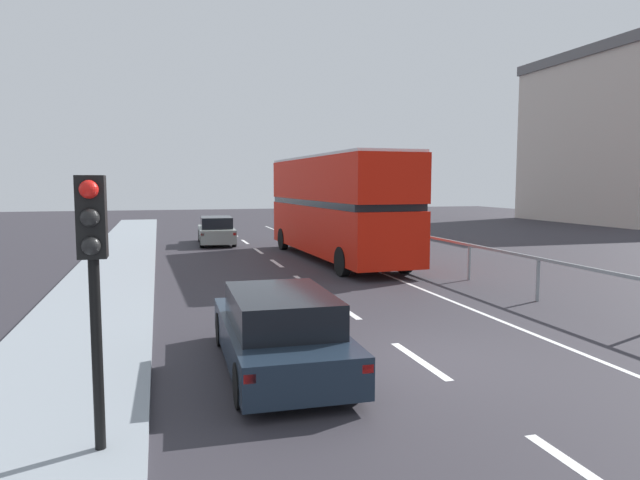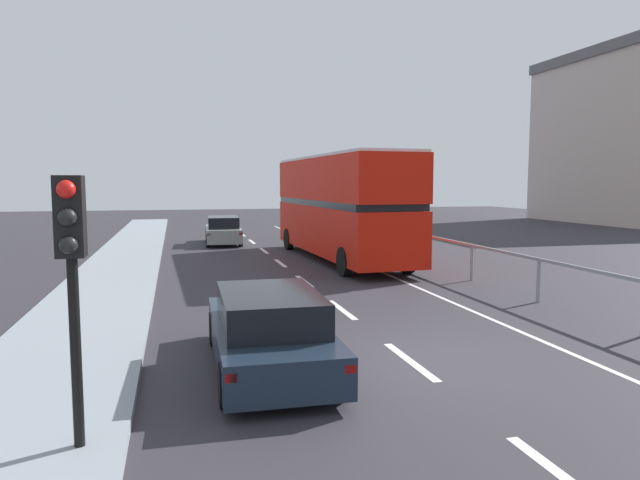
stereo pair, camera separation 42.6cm
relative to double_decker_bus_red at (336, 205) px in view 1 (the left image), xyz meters
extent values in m
cube|color=#2E2B32|center=(-2.53, -13.09, -2.30)|extent=(74.49, 120.00, 0.10)
cube|color=gray|center=(-8.47, -13.09, -2.18)|extent=(2.76, 80.00, 0.14)
cube|color=silver|center=(-2.53, -17.44, -2.25)|extent=(0.16, 2.22, 0.01)
cube|color=silver|center=(-2.53, -13.17, -2.25)|extent=(0.16, 2.22, 0.01)
cube|color=silver|center=(-2.53, -8.91, -2.25)|extent=(0.16, 2.22, 0.01)
cube|color=silver|center=(-2.53, -4.64, -2.25)|extent=(0.16, 2.22, 0.01)
cube|color=silver|center=(-2.53, -0.37, -2.25)|extent=(0.16, 2.22, 0.01)
cube|color=silver|center=(-2.53, 3.89, -2.25)|extent=(0.16, 2.22, 0.01)
cube|color=silver|center=(-2.53, 8.16, -2.25)|extent=(0.16, 2.22, 0.01)
cube|color=silver|center=(-2.53, 12.43, -2.25)|extent=(0.16, 2.22, 0.01)
cube|color=silver|center=(-2.53, 16.70, -2.25)|extent=(0.16, 2.22, 0.01)
cube|color=silver|center=(0.53, -4.09, -2.25)|extent=(0.12, 46.00, 0.01)
cube|color=gray|center=(2.72, -4.09, -1.12)|extent=(0.08, 42.00, 0.08)
cylinder|color=gray|center=(2.72, -9.34, -1.68)|extent=(0.10, 0.10, 1.14)
cylinder|color=gray|center=(2.72, -5.84, -1.68)|extent=(0.10, 0.10, 1.14)
cylinder|color=gray|center=(2.72, -2.34, -1.68)|extent=(0.10, 0.10, 1.14)
cylinder|color=gray|center=(2.72, 1.16, -1.68)|extent=(0.10, 0.10, 1.14)
cylinder|color=gray|center=(2.72, 4.66, -1.68)|extent=(0.10, 0.10, 1.14)
cylinder|color=gray|center=(2.72, 8.16, -1.68)|extent=(0.10, 0.10, 1.14)
cylinder|color=gray|center=(2.72, 11.66, -1.68)|extent=(0.10, 0.10, 1.14)
cylinder|color=gray|center=(2.72, 15.16, -1.68)|extent=(0.10, 0.10, 1.14)
cube|color=red|center=(0.00, -0.01, -0.97)|extent=(2.93, 11.24, 1.87)
cube|color=black|center=(0.00, -0.01, 0.09)|extent=(2.93, 10.80, 0.24)
cube|color=red|center=(0.00, -0.01, 1.03)|extent=(2.93, 11.24, 1.64)
cube|color=silver|center=(0.00, -0.01, 1.90)|extent=(2.87, 11.02, 0.10)
cube|color=black|center=(-0.21, 5.54, -0.88)|extent=(2.25, 0.13, 1.31)
cube|color=yellow|center=(-0.21, 5.54, 1.44)|extent=(1.50, 0.10, 0.28)
cylinder|color=black|center=(-1.31, 4.12, -1.75)|extent=(0.32, 1.01, 1.00)
cylinder|color=black|center=(0.99, 4.21, -1.75)|extent=(0.32, 1.01, 1.00)
cylinder|color=black|center=(-1.00, -4.03, -1.75)|extent=(0.32, 1.01, 1.00)
cylinder|color=black|center=(1.30, -3.94, -1.75)|extent=(0.32, 1.01, 1.00)
cube|color=#1A2634|center=(-5.00, -12.88, -1.77)|extent=(1.88, 4.63, 0.61)
cube|color=black|center=(-5.01, -13.11, -1.19)|extent=(1.63, 2.56, 0.55)
cube|color=red|center=(-5.84, -15.13, -1.61)|extent=(0.16, 0.06, 0.12)
cube|color=red|center=(-4.25, -15.16, -1.61)|extent=(0.16, 0.06, 0.12)
cylinder|color=black|center=(-5.79, -11.26, -1.93)|extent=(0.21, 0.64, 0.64)
cylinder|color=black|center=(-4.16, -11.29, -1.93)|extent=(0.21, 0.64, 0.64)
cylinder|color=black|center=(-5.85, -14.46, -1.93)|extent=(0.21, 0.64, 0.64)
cylinder|color=black|center=(-4.22, -14.49, -1.93)|extent=(0.21, 0.64, 0.64)
cylinder|color=black|center=(-7.61, -15.57, -0.58)|extent=(0.12, 0.12, 3.07)
cube|color=black|center=(-7.61, -15.57, 0.51)|extent=(0.30, 0.30, 0.90)
sphere|color=red|center=(-7.61, -15.74, 0.81)|extent=(0.20, 0.20, 0.20)
sphere|color=black|center=(-7.61, -15.74, 0.51)|extent=(0.20, 0.20, 0.20)
sphere|color=black|center=(-7.61, -15.74, 0.21)|extent=(0.20, 0.20, 0.20)
cube|color=gray|center=(-4.10, 7.49, -1.74)|extent=(1.90, 4.51, 0.68)
cube|color=black|center=(-4.11, 7.27, -1.12)|extent=(1.61, 2.51, 0.56)
cube|color=red|center=(-4.94, 5.34, -1.57)|extent=(0.16, 0.07, 0.12)
cube|color=red|center=(-3.43, 5.27, -1.57)|extent=(0.16, 0.07, 0.12)
cylinder|color=black|center=(-4.81, 9.05, -1.93)|extent=(0.23, 0.65, 0.64)
cylinder|color=black|center=(-3.26, 8.98, -1.93)|extent=(0.23, 0.65, 0.64)
cylinder|color=black|center=(-4.94, 6.01, -1.93)|extent=(0.23, 0.65, 0.64)
cylinder|color=black|center=(-3.38, 5.94, -1.93)|extent=(0.23, 0.65, 0.64)
camera|label=1|loc=(-6.90, -22.24, 0.88)|focal=32.27mm
camera|label=2|loc=(-6.49, -22.35, 0.88)|focal=32.27mm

